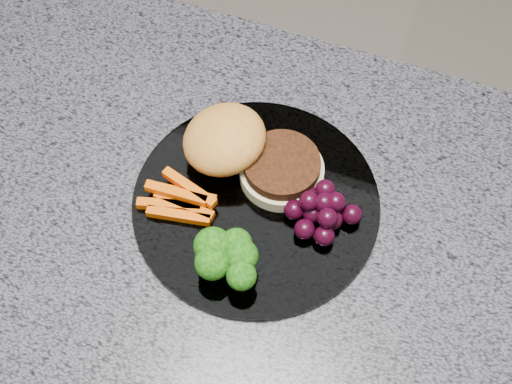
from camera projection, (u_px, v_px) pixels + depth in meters
The scene contains 6 objects.
countertop at pixel (278, 274), 0.73m from camera, with size 1.20×0.60×0.04m, color #565560.
plate at pixel (256, 203), 0.75m from camera, with size 0.26×0.26×0.01m, color white.
burger at pixel (245, 152), 0.75m from camera, with size 0.17×0.11×0.05m.
carrot_sticks at pixel (180, 200), 0.74m from camera, with size 0.08×0.06×0.02m.
broccoli at pixel (226, 256), 0.69m from camera, with size 0.07×0.06×0.05m.
grape_bunch at pixel (321, 208), 0.72m from camera, with size 0.08×0.07×0.04m.
Camera 1 is at (0.08, -0.28, 1.56)m, focal length 50.00 mm.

